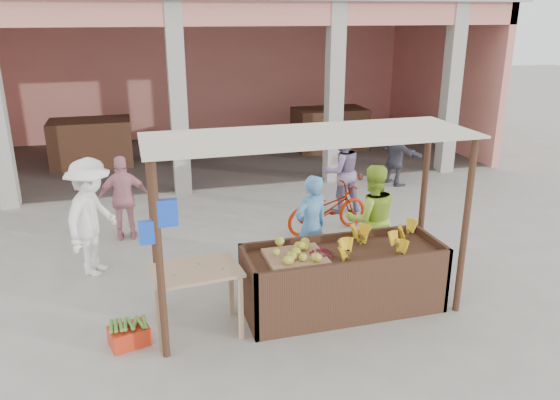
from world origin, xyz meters
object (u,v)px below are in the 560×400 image
object	(u,v)px
fruit_stall	(343,282)
vendor_green	(371,216)
side_table	(196,280)
vendor_blue	(311,224)
red_crate	(129,336)
motorcycle	(327,208)

from	to	relation	value
fruit_stall	vendor_green	xyz separation A→B (m)	(0.83, 0.96, 0.49)
side_table	vendor_blue	world-z (taller)	vendor_blue
side_table	red_crate	distance (m)	1.03
side_table	vendor_green	size ratio (longest dim) A/B	0.63
motorcycle	vendor_green	bearing A→B (deg)	170.62
fruit_stall	red_crate	bearing A→B (deg)	-177.92
vendor_green	vendor_blue	bearing A→B (deg)	5.58
vendor_blue	vendor_green	distance (m)	0.94
side_table	vendor_blue	xyz separation A→B (m)	(1.81, 1.04, 0.14)
motorcycle	red_crate	bearing A→B (deg)	116.72
side_table	motorcycle	distance (m)	3.81
fruit_stall	vendor_green	size ratio (longest dim) A/B	1.47
fruit_stall	vendor_green	world-z (taller)	vendor_green
fruit_stall	side_table	size ratio (longest dim) A/B	2.34
side_table	red_crate	world-z (taller)	side_table
side_table	motorcycle	size ratio (longest dim) A/B	0.66
vendor_green	motorcycle	xyz separation A→B (m)	(-0.06, 1.69, -0.44)
red_crate	motorcycle	world-z (taller)	motorcycle
red_crate	motorcycle	xyz separation A→B (m)	(3.52, 2.75, 0.33)
red_crate	vendor_green	world-z (taller)	vendor_green
fruit_stall	vendor_green	distance (m)	1.36
side_table	motorcycle	bearing A→B (deg)	39.80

